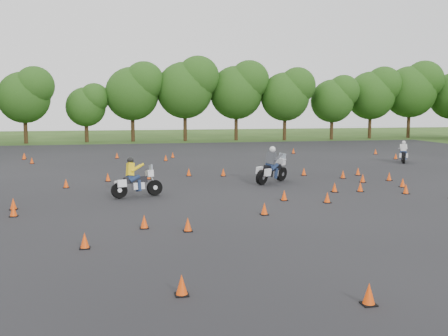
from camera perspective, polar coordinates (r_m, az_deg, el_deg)
ground at (r=20.36m, az=2.28°, el=-4.71°), size 140.00×140.00×0.00m
asphalt_pad at (r=26.13m, az=-0.89°, el=-2.07°), size 62.00×62.00×0.00m
treeline at (r=55.11m, az=-1.81°, el=7.59°), size 87.23×32.45×10.53m
traffic_cones at (r=25.48m, az=-0.37°, el=-1.79°), size 36.45×32.97×0.45m
rider_grey at (r=27.24m, az=5.42°, el=0.42°), size 2.56×2.24×2.02m
rider_yellow at (r=23.11m, az=-9.86°, el=-1.06°), size 2.50×1.35×1.85m
rider_white at (r=39.37m, az=19.83°, el=1.79°), size 1.59×2.16×1.63m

